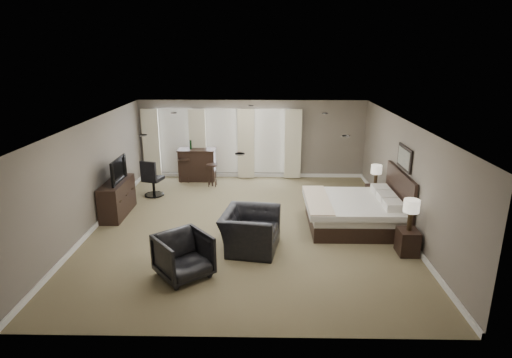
{
  "coord_description": "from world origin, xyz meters",
  "views": [
    {
      "loc": [
        0.39,
        -9.78,
        4.24
      ],
      "look_at": [
        0.2,
        0.4,
        1.1
      ],
      "focal_mm": 30.0,
      "sensor_mm": 36.0,
      "label": 1
    }
  ],
  "objects_px": {
    "bar_stool_left": "(185,170)",
    "dresser": "(117,198)",
    "bar_counter": "(197,164)",
    "lamp_near": "(411,215)",
    "bed": "(353,199)",
    "nightstand_near": "(407,242)",
    "tv": "(115,179)",
    "nightstand_far": "(374,196)",
    "desk_chair": "(153,178)",
    "bar_stool_right": "(212,175)",
    "armchair_far": "(183,254)",
    "armchair_near": "(250,224)",
    "lamp_far": "(376,176)"
  },
  "relations": [
    {
      "from": "armchair_near",
      "to": "desk_chair",
      "type": "bearing_deg",
      "value": 50.66
    },
    {
      "from": "bed",
      "to": "armchair_far",
      "type": "height_order",
      "value": "bed"
    },
    {
      "from": "bar_stool_right",
      "to": "armchair_near",
      "type": "bearing_deg",
      "value": -73.04
    },
    {
      "from": "nightstand_near",
      "to": "armchair_far",
      "type": "relative_size",
      "value": 0.57
    },
    {
      "from": "nightstand_far",
      "to": "bar_stool_left",
      "type": "height_order",
      "value": "bar_stool_left"
    },
    {
      "from": "lamp_near",
      "to": "bar_counter",
      "type": "relative_size",
      "value": 0.56
    },
    {
      "from": "bed",
      "to": "bar_counter",
      "type": "bearing_deg",
      "value": 139.16
    },
    {
      "from": "bar_counter",
      "to": "lamp_near",
      "type": "bearing_deg",
      "value": -44.81
    },
    {
      "from": "nightstand_near",
      "to": "dresser",
      "type": "height_order",
      "value": "dresser"
    },
    {
      "from": "armchair_far",
      "to": "lamp_far",
      "type": "bearing_deg",
      "value": 1.41
    },
    {
      "from": "nightstand_far",
      "to": "armchair_near",
      "type": "xyz_separation_m",
      "value": [
        -3.37,
        -2.72,
        0.29
      ]
    },
    {
      "from": "bed",
      "to": "nightstand_far",
      "type": "relative_size",
      "value": 3.92
    },
    {
      "from": "bed",
      "to": "tv",
      "type": "xyz_separation_m",
      "value": [
        -6.03,
        0.67,
        0.27
      ]
    },
    {
      "from": "armchair_near",
      "to": "bar_stool_left",
      "type": "xyz_separation_m",
      "value": [
        -2.29,
        4.83,
        -0.17
      ]
    },
    {
      "from": "tv",
      "to": "desk_chair",
      "type": "distance_m",
      "value": 1.67
    },
    {
      "from": "nightstand_far",
      "to": "lamp_far",
      "type": "distance_m",
      "value": 0.59
    },
    {
      "from": "nightstand_near",
      "to": "desk_chair",
      "type": "relative_size",
      "value": 0.49
    },
    {
      "from": "lamp_far",
      "to": "armchair_far",
      "type": "height_order",
      "value": "lamp_far"
    },
    {
      "from": "tv",
      "to": "armchair_far",
      "type": "relative_size",
      "value": 1.14
    },
    {
      "from": "nightstand_far",
      "to": "bar_stool_left",
      "type": "distance_m",
      "value": 6.04
    },
    {
      "from": "nightstand_near",
      "to": "lamp_far",
      "type": "xyz_separation_m",
      "value": [
        0.0,
        2.9,
        0.6
      ]
    },
    {
      "from": "armchair_near",
      "to": "bar_stool_left",
      "type": "relative_size",
      "value": 1.62
    },
    {
      "from": "lamp_near",
      "to": "armchair_far",
      "type": "bearing_deg",
      "value": -167.28
    },
    {
      "from": "tv",
      "to": "armchair_far",
      "type": "xyz_separation_m",
      "value": [
        2.32,
        -3.16,
        -0.51
      ]
    },
    {
      "from": "lamp_near",
      "to": "armchair_far",
      "type": "distance_m",
      "value": 4.74
    },
    {
      "from": "bar_stool_right",
      "to": "lamp_near",
      "type": "bearing_deg",
      "value": -44.22
    },
    {
      "from": "nightstand_near",
      "to": "lamp_near",
      "type": "bearing_deg",
      "value": 0.0
    },
    {
      "from": "bar_stool_left",
      "to": "dresser",
      "type": "bearing_deg",
      "value": -113.61
    },
    {
      "from": "nightstand_near",
      "to": "bar_stool_right",
      "type": "relative_size",
      "value": 0.75
    },
    {
      "from": "bed",
      "to": "dresser",
      "type": "height_order",
      "value": "bed"
    },
    {
      "from": "armchair_far",
      "to": "bar_counter",
      "type": "xyz_separation_m",
      "value": [
        -0.68,
        6.28,
        0.06
      ]
    },
    {
      "from": "bed",
      "to": "lamp_near",
      "type": "distance_m",
      "value": 1.71
    },
    {
      "from": "desk_chair",
      "to": "bed",
      "type": "bearing_deg",
      "value": 174.4
    },
    {
      "from": "armchair_near",
      "to": "armchair_far",
      "type": "bearing_deg",
      "value": 144.44
    },
    {
      "from": "bed",
      "to": "desk_chair",
      "type": "xyz_separation_m",
      "value": [
        -5.46,
        2.18,
        -0.15
      ]
    },
    {
      "from": "bed",
      "to": "armchair_far",
      "type": "distance_m",
      "value": 4.48
    },
    {
      "from": "lamp_far",
      "to": "tv",
      "type": "bearing_deg",
      "value": -173.57
    },
    {
      "from": "armchair_near",
      "to": "lamp_near",
      "type": "bearing_deg",
      "value": -83.17
    },
    {
      "from": "tv",
      "to": "bar_counter",
      "type": "height_order",
      "value": "bar_counter"
    },
    {
      "from": "bar_stool_right",
      "to": "dresser",
      "type": "bearing_deg",
      "value": -131.83
    },
    {
      "from": "nightstand_near",
      "to": "tv",
      "type": "relative_size",
      "value": 0.5
    },
    {
      "from": "desk_chair",
      "to": "tv",
      "type": "bearing_deg",
      "value": 85.32
    },
    {
      "from": "desk_chair",
      "to": "nightstand_near",
      "type": "bearing_deg",
      "value": 166.4
    },
    {
      "from": "lamp_near",
      "to": "bed",
      "type": "bearing_deg",
      "value": 121.54
    },
    {
      "from": "armchair_near",
      "to": "armchair_far",
      "type": "relative_size",
      "value": 1.39
    },
    {
      "from": "bar_counter",
      "to": "desk_chair",
      "type": "bearing_deg",
      "value": -123.42
    },
    {
      "from": "armchair_near",
      "to": "desk_chair",
      "type": "height_order",
      "value": "armchair_near"
    },
    {
      "from": "nightstand_far",
      "to": "armchair_far",
      "type": "xyz_separation_m",
      "value": [
        -4.6,
        -3.94,
        0.19
      ]
    },
    {
      "from": "bed",
      "to": "nightstand_near",
      "type": "height_order",
      "value": "bed"
    },
    {
      "from": "dresser",
      "to": "bar_stool_right",
      "type": "xyz_separation_m",
      "value": [
        2.21,
        2.47,
        -0.09
      ]
    }
  ]
}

